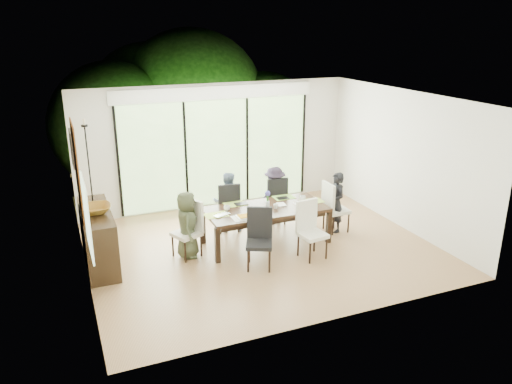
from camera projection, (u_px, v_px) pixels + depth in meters
name	position (u px, v px, depth m)	size (l,w,h in m)	color
floor	(261.00, 248.00, 9.06)	(6.00, 5.00, 0.01)	brown
ceiling	(262.00, 98.00, 8.19)	(6.00, 5.00, 0.01)	white
wall_back	(216.00, 146.00, 10.82)	(6.00, 0.02, 2.70)	silver
wall_front	(338.00, 230.00, 6.43)	(6.00, 0.02, 2.70)	beige
wall_left	(79.00, 199.00, 7.54)	(0.02, 5.00, 2.70)	white
wall_right	(403.00, 160.00, 9.71)	(0.02, 5.00, 2.70)	silver
glass_doors	(217.00, 153.00, 10.83)	(4.20, 0.02, 2.30)	#598C3F
blinds_header	(216.00, 93.00, 10.41)	(4.40, 0.06, 0.28)	white
mullion_a	(118.00, 163.00, 10.07)	(0.05, 0.04, 2.30)	black
mullion_b	(186.00, 156.00, 10.57)	(0.05, 0.04, 2.30)	black
mullion_c	(247.00, 150.00, 11.08)	(0.05, 0.04, 2.30)	black
mullion_d	(303.00, 145.00, 11.59)	(0.05, 0.04, 2.30)	black
side_window	(87.00, 217.00, 6.45)	(0.02, 0.90, 1.00)	#8CAD7F
deck	(206.00, 195.00, 12.05)	(6.00, 1.80, 0.10)	brown
rail_top	(196.00, 162.00, 12.56)	(6.00, 0.08, 0.06)	brown
foliage_left	(114.00, 126.00, 12.50)	(3.20, 3.20, 3.20)	#14380F
foliage_mid	(192.00, 103.00, 13.70)	(4.00, 4.00, 4.00)	#14380F
foliage_right	(264.00, 123.00, 13.83)	(2.80, 2.80, 2.80)	#14380F
foliage_far	(151.00, 108.00, 14.01)	(3.60, 3.60, 3.60)	#14380F
table_top	(266.00, 209.00, 9.08)	(2.21, 1.01, 0.06)	black
table_apron	(266.00, 214.00, 9.10)	(2.02, 0.83, 0.09)	black
table_leg_fl	(217.00, 245.00, 8.42)	(0.08, 0.08, 0.63)	black
table_leg_fr	(329.00, 226.00, 9.20)	(0.08, 0.08, 0.63)	black
table_leg_bl	(203.00, 227.00, 9.17)	(0.08, 0.08, 0.63)	black
table_leg_br	(307.00, 211.00, 9.96)	(0.08, 0.08, 0.63)	black
chair_left_end	(186.00, 230.00, 8.59)	(0.42, 0.42, 1.01)	white
chair_right_end	(337.00, 206.00, 9.67)	(0.42, 0.42, 1.01)	silver
chair_far_left	(227.00, 206.00, 9.71)	(0.42, 0.42, 1.01)	black
chair_far_right	(274.00, 199.00, 10.07)	(0.42, 0.42, 1.01)	black
chair_near_left	(259.00, 240.00, 8.19)	(0.42, 0.42, 1.01)	black
chair_near_right	(313.00, 230.00, 8.55)	(0.42, 0.42, 1.01)	white
person_left_end	(187.00, 225.00, 8.56)	(0.55, 0.35, 1.19)	#3E462F
person_right_end	(336.00, 202.00, 9.64)	(0.55, 0.35, 1.19)	black
person_far_left	(228.00, 202.00, 9.66)	(0.55, 0.35, 1.19)	slate
person_far_right	(275.00, 195.00, 10.03)	(0.55, 0.35, 1.19)	#241C2B
placemat_left	(216.00, 215.00, 8.72)	(0.40, 0.29, 0.01)	#ABC446
placemat_right	(312.00, 201.00, 9.41)	(0.40, 0.29, 0.01)	#8AA43A
placemat_far_l	(235.00, 204.00, 9.26)	(0.40, 0.29, 0.01)	#8EAD3E
placemat_far_r	(284.00, 197.00, 9.62)	(0.40, 0.29, 0.01)	#7CB641
placemat_paper	(244.00, 218.00, 8.61)	(0.40, 0.29, 0.01)	white
tablet_far_l	(241.00, 204.00, 9.25)	(0.24, 0.17, 0.01)	black
tablet_far_r	(283.00, 198.00, 9.55)	(0.22, 0.16, 0.01)	black
papers	(302.00, 204.00, 9.28)	(0.28, 0.20, 0.00)	white
platter_base	(244.00, 217.00, 8.60)	(0.24, 0.24, 0.02)	white
platter_snacks	(244.00, 216.00, 8.60)	(0.18, 0.18, 0.01)	orange
vase	(267.00, 204.00, 9.11)	(0.07, 0.07, 0.11)	silver
hyacinth_stems	(267.00, 198.00, 9.08)	(0.04, 0.04, 0.15)	#337226
hyacinth_blooms	(268.00, 193.00, 9.05)	(0.10, 0.10, 0.10)	#4E49B8
laptop	(224.00, 216.00, 8.67)	(0.30, 0.19, 0.02)	silver
cup_a	(227.00, 208.00, 8.93)	(0.11, 0.11, 0.09)	white
cup_b	(276.00, 206.00, 9.02)	(0.09, 0.09, 0.08)	white
cup_c	(303.00, 198.00, 9.43)	(0.11, 0.11, 0.09)	white
book	(277.00, 205.00, 9.20)	(0.15, 0.21, 0.02)	white
sideboard	(98.00, 237.00, 8.34)	(0.48, 1.70, 0.95)	black
bowl	(95.00, 209.00, 8.08)	(0.50, 0.50, 0.12)	brown
candlestick_base	(93.00, 203.00, 8.49)	(0.11, 0.11, 0.04)	black
candlestick_shaft	(89.00, 165.00, 8.28)	(0.03, 0.03, 1.33)	black
candlestick_pan	(84.00, 126.00, 8.06)	(0.11, 0.11, 0.03)	black
candle	(84.00, 122.00, 8.04)	(0.04, 0.04, 0.11)	silver
tapestry	(77.00, 170.00, 7.79)	(0.02, 1.00, 1.50)	brown
art_frame	(72.00, 149.00, 8.91)	(0.03, 0.55, 0.65)	black
art_canvas	(73.00, 149.00, 8.92)	(0.01, 0.45, 0.55)	#194D51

